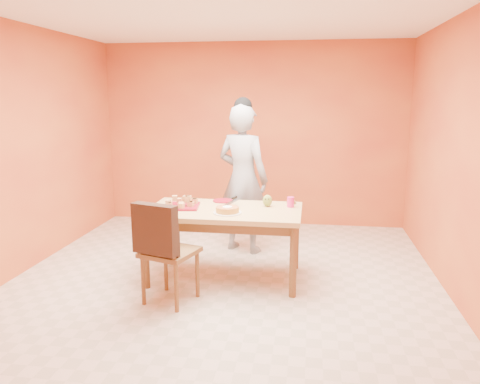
# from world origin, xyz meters

# --- Properties ---
(floor) EXTENTS (5.00, 5.00, 0.00)m
(floor) POSITION_xyz_m (0.00, 0.00, 0.00)
(floor) COLOR beige
(floor) RESTS_ON ground
(ceiling) EXTENTS (5.00, 5.00, 0.00)m
(ceiling) POSITION_xyz_m (0.00, 0.00, 2.70)
(ceiling) COLOR white
(ceiling) RESTS_ON wall_back
(wall_back) EXTENTS (4.50, 0.00, 4.50)m
(wall_back) POSITION_xyz_m (0.00, 2.50, 1.35)
(wall_back) COLOR #D06D30
(wall_back) RESTS_ON floor
(wall_left) EXTENTS (0.00, 5.00, 5.00)m
(wall_left) POSITION_xyz_m (-2.25, 0.00, 1.35)
(wall_left) COLOR #D06D30
(wall_left) RESTS_ON floor
(wall_right) EXTENTS (0.00, 5.00, 5.00)m
(wall_right) POSITION_xyz_m (2.25, 0.00, 1.35)
(wall_right) COLOR #D06D30
(wall_right) RESTS_ON floor
(dining_table) EXTENTS (1.60, 0.90, 0.76)m
(dining_table) POSITION_xyz_m (-0.01, 0.21, 0.67)
(dining_table) COLOR tan
(dining_table) RESTS_ON floor
(dining_chair) EXTENTS (0.58, 0.65, 0.99)m
(dining_chair) POSITION_xyz_m (-0.41, -0.46, 0.51)
(dining_chair) COLOR brown
(dining_chair) RESTS_ON floor
(pastry_pile) EXTENTS (0.33, 0.33, 0.11)m
(pastry_pile) POSITION_xyz_m (-0.47, 0.22, 0.83)
(pastry_pile) COLOR tan
(pastry_pile) RESTS_ON pastry_platter
(person) EXTENTS (0.78, 0.65, 1.83)m
(person) POSITION_xyz_m (0.05, 1.14, 0.91)
(person) COLOR gray
(person) RESTS_ON floor
(pastry_platter) EXTENTS (0.41, 0.41, 0.02)m
(pastry_platter) POSITION_xyz_m (-0.47, 0.22, 0.77)
(pastry_platter) COLOR maroon
(pastry_platter) RESTS_ON dining_table
(red_dinner_plate) EXTENTS (0.27, 0.27, 0.01)m
(red_dinner_plate) POSITION_xyz_m (-0.09, 0.56, 0.77)
(red_dinner_plate) COLOR maroon
(red_dinner_plate) RESTS_ON dining_table
(white_cake_plate) EXTENTS (0.37, 0.37, 0.01)m
(white_cake_plate) POSITION_xyz_m (0.05, 0.03, 0.77)
(white_cake_plate) COLOR white
(white_cake_plate) RESTS_ON dining_table
(sponge_cake) EXTENTS (0.25, 0.25, 0.05)m
(sponge_cake) POSITION_xyz_m (0.05, 0.03, 0.80)
(sponge_cake) COLOR #C08B31
(sponge_cake) RESTS_ON white_cake_plate
(cake_server) EXTENTS (0.12, 0.28, 0.01)m
(cake_server) POSITION_xyz_m (0.06, 0.21, 0.83)
(cake_server) COLOR silver
(cake_server) RESTS_ON sponge_cake
(egg_ornament) EXTENTS (0.12, 0.10, 0.13)m
(egg_ornament) POSITION_xyz_m (0.42, 0.39, 0.82)
(egg_ornament) COLOR olive
(egg_ornament) RESTS_ON dining_table
(magenta_glass) EXTENTS (0.08, 0.08, 0.11)m
(magenta_glass) POSITION_xyz_m (0.67, 0.40, 0.81)
(magenta_glass) COLOR #DF217B
(magenta_glass) RESTS_ON dining_table
(checker_tin) EXTENTS (0.13, 0.13, 0.03)m
(checker_tin) POSITION_xyz_m (0.67, 0.56, 0.77)
(checker_tin) COLOR #321E0D
(checker_tin) RESTS_ON dining_table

